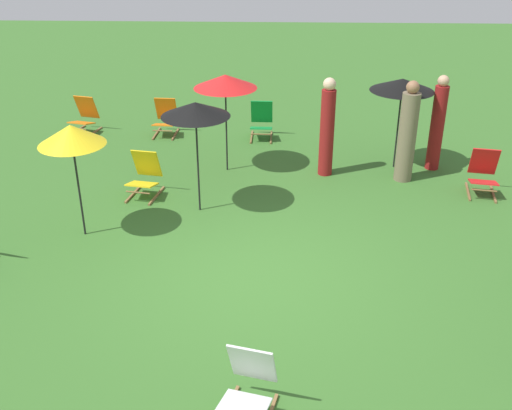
% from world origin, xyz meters
% --- Properties ---
extents(ground_plane, '(40.00, 40.00, 0.00)m').
position_xyz_m(ground_plane, '(0.00, 0.00, 0.00)').
color(ground_plane, '#386B28').
extents(deckchair_1, '(0.49, 0.77, 0.83)m').
position_xyz_m(deckchair_1, '(-0.04, 5.61, 0.37)').
color(deckchair_1, olive).
rests_on(deckchair_1, ground).
extents(deckchair_3, '(0.60, 0.83, 0.83)m').
position_xyz_m(deckchair_3, '(4.05, 2.87, 0.37)').
color(deckchair_3, olive).
rests_on(deckchair_3, ground).
extents(deckchair_4, '(0.64, 0.85, 0.83)m').
position_xyz_m(deckchair_4, '(-4.09, 5.82, 0.37)').
color(deckchair_4, olive).
rests_on(deckchair_4, ground).
extents(deckchair_6, '(0.51, 0.78, 0.83)m').
position_xyz_m(deckchair_6, '(-2.22, 5.75, 0.37)').
color(deckchair_6, olive).
rests_on(deckchair_6, ground).
extents(deckchair_7, '(0.65, 0.85, 0.83)m').
position_xyz_m(deckchair_7, '(0.06, -2.67, 0.37)').
color(deckchair_7, olive).
rests_on(deckchair_7, ground).
extents(deckchair_9, '(0.60, 0.83, 0.83)m').
position_xyz_m(deckchair_9, '(-2.05, 2.56, 0.37)').
color(deckchair_9, olive).
rests_on(deckchair_9, ground).
extents(umbrella_0, '(1.01, 1.01, 1.84)m').
position_xyz_m(umbrella_0, '(-2.74, 1.06, 1.68)').
color(umbrella_0, black).
rests_on(umbrella_0, ground).
extents(umbrella_1, '(1.22, 1.22, 1.79)m').
position_xyz_m(umbrella_1, '(2.67, 4.01, 1.67)').
color(umbrella_1, black).
rests_on(umbrella_1, ground).
extents(umbrella_2, '(1.19, 1.19, 1.91)m').
position_xyz_m(umbrella_2, '(-0.66, 3.74, 1.78)').
color(umbrella_2, black).
rests_on(umbrella_2, ground).
extents(umbrella_3, '(1.13, 1.13, 1.92)m').
position_xyz_m(umbrella_3, '(-1.00, 1.98, 1.80)').
color(umbrella_3, black).
rests_on(umbrella_3, ground).
extents(person_1, '(0.47, 0.47, 1.92)m').
position_xyz_m(person_1, '(2.73, 3.40, 0.91)').
color(person_1, '#72664C').
rests_on(person_1, ground).
extents(person_2, '(0.32, 0.32, 1.88)m').
position_xyz_m(person_2, '(3.41, 3.97, 0.91)').
color(person_2, maroon).
rests_on(person_2, ground).
extents(person_3, '(0.31, 0.31, 1.91)m').
position_xyz_m(person_3, '(1.26, 3.61, 0.93)').
color(person_3, maroon).
rests_on(person_3, ground).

